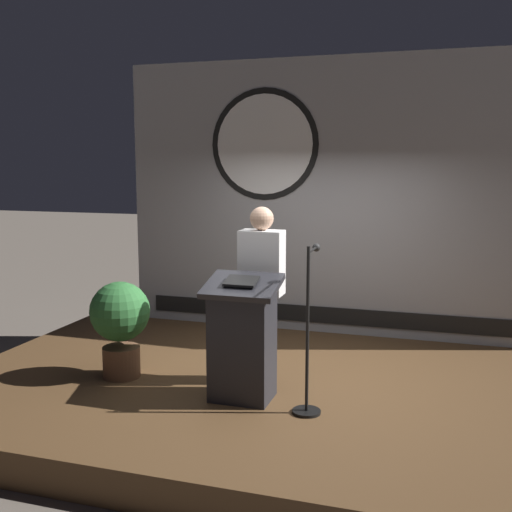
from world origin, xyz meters
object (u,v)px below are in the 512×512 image
at_px(microphone_stand, 308,356).
at_px(podium, 242,340).
at_px(potted_plant, 120,320).
at_px(speaker_person, 262,293).

bearing_deg(microphone_stand, podium, 169.94).
xyz_separation_m(podium, potted_plant, (-1.30, 0.17, 0.03)).
bearing_deg(microphone_stand, potted_plant, 171.56).
xyz_separation_m(podium, microphone_stand, (0.61, -0.11, -0.05)).
bearing_deg(speaker_person, podium, -93.62).
height_order(podium, potted_plant, podium).
bearing_deg(potted_plant, podium, -7.68).
height_order(microphone_stand, potted_plant, microphone_stand).
bearing_deg(potted_plant, speaker_person, 12.94).
distance_m(speaker_person, potted_plant, 1.39).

